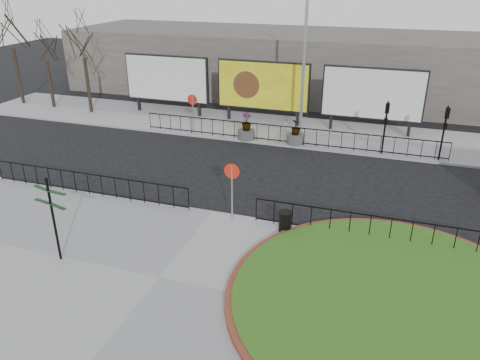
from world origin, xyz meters
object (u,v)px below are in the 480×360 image
at_px(planter_a, 246,129).
at_px(planter_b, 296,135).
at_px(lamp_post, 304,59).
at_px(billboard_mid, 263,86).
at_px(fingerpost_sign, 52,211).
at_px(litter_bin, 285,222).

relative_size(planter_a, planter_b, 1.09).
distance_m(lamp_post, planter_a, 5.34).
bearing_deg(planter_a, billboard_mid, 90.00).
xyz_separation_m(billboard_mid, fingerpost_sign, (-2.38, -18.08, -0.56)).
distance_m(lamp_post, planter_b, 4.46).
relative_size(billboard_mid, planter_b, 4.16).
bearing_deg(planter_b, fingerpost_sign, -110.27).
relative_size(lamp_post, fingerpost_sign, 2.90).
bearing_deg(litter_bin, fingerpost_sign, -148.55).
bearing_deg(planter_b, lamp_post, 90.70).
bearing_deg(fingerpost_sign, planter_b, 84.99).
relative_size(lamp_post, planter_b, 6.19).
distance_m(fingerpost_sign, planter_b, 15.66).
distance_m(billboard_mid, fingerpost_sign, 18.24).
xyz_separation_m(litter_bin, planter_a, (-4.80, 10.12, 0.15)).
bearing_deg(lamp_post, planter_a, -151.98).
xyz_separation_m(lamp_post, planter_a, (-3.01, -1.60, -4.11)).
xyz_separation_m(litter_bin, planter_b, (-1.78, 10.24, 0.06)).
height_order(lamp_post, planter_b, lamp_post).
relative_size(fingerpost_sign, litter_bin, 3.68).
distance_m(litter_bin, planter_b, 10.39).
height_order(lamp_post, litter_bin, lamp_post).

